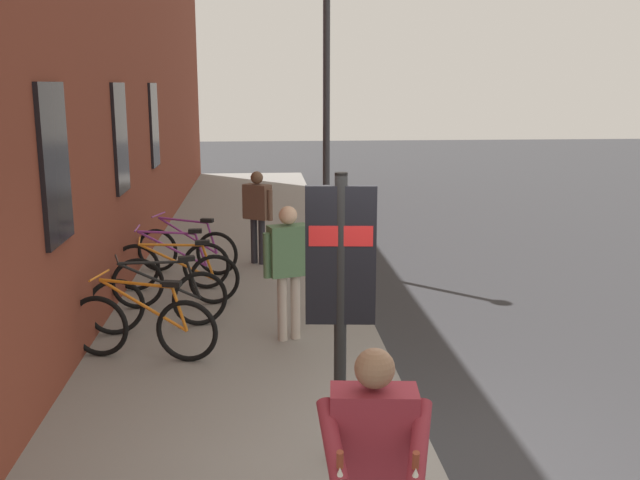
{
  "coord_description": "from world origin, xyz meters",
  "views": [
    {
      "loc": [
        -5.35,
        1.45,
        3.18
      ],
      "look_at": [
        2.47,
        0.79,
        1.48
      ],
      "focal_mm": 40.52,
      "sensor_mm": 36.0,
      "label": 1
    }
  ],
  "objects_px": {
    "bicycle_end_of_row": "(187,250)",
    "street_lamp": "(326,94)",
    "bicycle_far_end": "(172,265)",
    "transit_info_sign": "(341,274)",
    "pedestrian_by_facade": "(288,259)",
    "bicycle_nearest_sign": "(143,326)",
    "bicycle_by_door": "(159,300)",
    "pedestrian_near_bus": "(257,208)",
    "bicycle_under_window": "(177,279)",
    "tourist_with_hotdogs": "(373,460)"
  },
  "relations": [
    {
      "from": "transit_info_sign",
      "to": "pedestrian_near_bus",
      "type": "bearing_deg",
      "value": 5.61
    },
    {
      "from": "bicycle_under_window",
      "to": "street_lamp",
      "type": "xyz_separation_m",
      "value": [
        2.54,
        -2.33,
        2.51
      ]
    },
    {
      "from": "bicycle_nearest_sign",
      "to": "bicycle_end_of_row",
      "type": "bearing_deg",
      "value": -1.99
    },
    {
      "from": "bicycle_by_door",
      "to": "pedestrian_by_facade",
      "type": "relative_size",
      "value": 1.04
    },
    {
      "from": "pedestrian_near_bus",
      "to": "tourist_with_hotdogs",
      "type": "height_order",
      "value": "tourist_with_hotdogs"
    },
    {
      "from": "bicycle_by_door",
      "to": "bicycle_end_of_row",
      "type": "relative_size",
      "value": 1.01
    },
    {
      "from": "bicycle_nearest_sign",
      "to": "bicycle_by_door",
      "type": "bearing_deg",
      "value": -2.86
    },
    {
      "from": "transit_info_sign",
      "to": "street_lamp",
      "type": "height_order",
      "value": "street_lamp"
    },
    {
      "from": "pedestrian_near_bus",
      "to": "street_lamp",
      "type": "bearing_deg",
      "value": -82.53
    },
    {
      "from": "pedestrian_near_bus",
      "to": "tourist_with_hotdogs",
      "type": "xyz_separation_m",
      "value": [
        -8.65,
        -0.65,
        0.05
      ]
    },
    {
      "from": "bicycle_under_window",
      "to": "pedestrian_by_facade",
      "type": "distance_m",
      "value": 2.2
    },
    {
      "from": "bicycle_by_door",
      "to": "transit_info_sign",
      "type": "xyz_separation_m",
      "value": [
        -3.44,
        -1.91,
        1.21
      ]
    },
    {
      "from": "bicycle_under_window",
      "to": "transit_info_sign",
      "type": "xyz_separation_m",
      "value": [
        -4.43,
        -1.8,
        1.21
      ]
    },
    {
      "from": "bicycle_nearest_sign",
      "to": "pedestrian_by_facade",
      "type": "bearing_deg",
      "value": -73.12
    },
    {
      "from": "bicycle_far_end",
      "to": "bicycle_end_of_row",
      "type": "relative_size",
      "value": 1.04
    },
    {
      "from": "bicycle_nearest_sign",
      "to": "bicycle_far_end",
      "type": "height_order",
      "value": "same"
    },
    {
      "from": "transit_info_sign",
      "to": "tourist_with_hotdogs",
      "type": "distance_m",
      "value": 1.92
    },
    {
      "from": "bicycle_by_door",
      "to": "pedestrian_by_facade",
      "type": "xyz_separation_m",
      "value": [
        -0.49,
        -1.62,
        0.62
      ]
    },
    {
      "from": "bicycle_by_door",
      "to": "pedestrian_by_facade",
      "type": "bearing_deg",
      "value": -106.71
    },
    {
      "from": "tourist_with_hotdogs",
      "to": "pedestrian_near_bus",
      "type": "bearing_deg",
      "value": 4.3
    },
    {
      "from": "transit_info_sign",
      "to": "pedestrian_by_facade",
      "type": "bearing_deg",
      "value": 5.68
    },
    {
      "from": "bicycle_under_window",
      "to": "pedestrian_near_bus",
      "type": "height_order",
      "value": "pedestrian_near_bus"
    },
    {
      "from": "bicycle_far_end",
      "to": "pedestrian_near_bus",
      "type": "relative_size",
      "value": 1.1
    },
    {
      "from": "bicycle_nearest_sign",
      "to": "street_lamp",
      "type": "height_order",
      "value": "street_lamp"
    },
    {
      "from": "transit_info_sign",
      "to": "tourist_with_hotdogs",
      "type": "bearing_deg",
      "value": 179.38
    },
    {
      "from": "bicycle_far_end",
      "to": "bicycle_nearest_sign",
      "type": "bearing_deg",
      "value": -179.86
    },
    {
      "from": "bicycle_end_of_row",
      "to": "pedestrian_by_facade",
      "type": "bearing_deg",
      "value": -155.07
    },
    {
      "from": "bicycle_by_door",
      "to": "bicycle_far_end",
      "type": "bearing_deg",
      "value": 1.75
    },
    {
      "from": "pedestrian_by_facade",
      "to": "street_lamp",
      "type": "distance_m",
      "value": 4.52
    },
    {
      "from": "pedestrian_by_facade",
      "to": "tourist_with_hotdogs",
      "type": "distance_m",
      "value": 4.8
    },
    {
      "from": "pedestrian_near_bus",
      "to": "bicycle_far_end",
      "type": "bearing_deg",
      "value": 139.61
    },
    {
      "from": "bicycle_under_window",
      "to": "bicycle_far_end",
      "type": "bearing_deg",
      "value": 11.33
    },
    {
      "from": "bicycle_nearest_sign",
      "to": "transit_info_sign",
      "type": "bearing_deg",
      "value": -141.28
    },
    {
      "from": "bicycle_under_window",
      "to": "transit_info_sign",
      "type": "distance_m",
      "value": 4.93
    },
    {
      "from": "bicycle_by_door",
      "to": "bicycle_under_window",
      "type": "height_order",
      "value": "same"
    },
    {
      "from": "street_lamp",
      "to": "transit_info_sign",
      "type": "bearing_deg",
      "value": 175.65
    },
    {
      "from": "bicycle_by_door",
      "to": "street_lamp",
      "type": "relative_size",
      "value": 0.36
    },
    {
      "from": "bicycle_end_of_row",
      "to": "street_lamp",
      "type": "height_order",
      "value": "street_lamp"
    },
    {
      "from": "bicycle_nearest_sign",
      "to": "bicycle_end_of_row",
      "type": "relative_size",
      "value": 1.02
    },
    {
      "from": "pedestrian_by_facade",
      "to": "tourist_with_hotdogs",
      "type": "height_order",
      "value": "tourist_with_hotdogs"
    },
    {
      "from": "bicycle_under_window",
      "to": "pedestrian_near_bus",
      "type": "xyz_separation_m",
      "value": [
        2.38,
        -1.13,
        0.59
      ]
    },
    {
      "from": "street_lamp",
      "to": "tourist_with_hotdogs",
      "type": "bearing_deg",
      "value": 176.42
    },
    {
      "from": "bicycle_far_end",
      "to": "transit_info_sign",
      "type": "distance_m",
      "value": 5.77
    },
    {
      "from": "bicycle_nearest_sign",
      "to": "street_lamp",
      "type": "xyz_separation_m",
      "value": [
        4.53,
        -2.49,
        2.51
      ]
    },
    {
      "from": "bicycle_end_of_row",
      "to": "pedestrian_near_bus",
      "type": "bearing_deg",
      "value": -64.25
    },
    {
      "from": "bicycle_under_window",
      "to": "transit_info_sign",
      "type": "relative_size",
      "value": 0.73
    },
    {
      "from": "bicycle_far_end",
      "to": "bicycle_end_of_row",
      "type": "distance_m",
      "value": 0.98
    },
    {
      "from": "bicycle_under_window",
      "to": "pedestrian_by_facade",
      "type": "xyz_separation_m",
      "value": [
        -1.48,
        -1.5,
        0.62
      ]
    },
    {
      "from": "pedestrian_by_facade",
      "to": "pedestrian_near_bus",
      "type": "bearing_deg",
      "value": 5.56
    },
    {
      "from": "transit_info_sign",
      "to": "tourist_with_hotdogs",
      "type": "relative_size",
      "value": 1.44
    }
  ]
}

